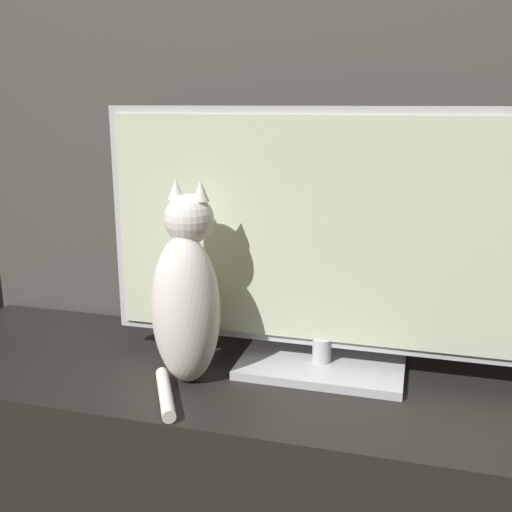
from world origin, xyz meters
TOP-DOWN VIEW (x-y plane):
  - tv_stand at (0.00, 0.92)m, footprint 1.50×0.52m
  - tv at (0.25, 0.99)m, footprint 1.02×0.23m
  - cat at (-0.03, 0.85)m, footprint 0.17×0.28m

SIDE VIEW (x-z plane):
  - tv_stand at x=0.00m, z-range 0.00..0.41m
  - cat at x=-0.03m, z-range 0.38..0.83m
  - tv at x=0.25m, z-range 0.41..1.01m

